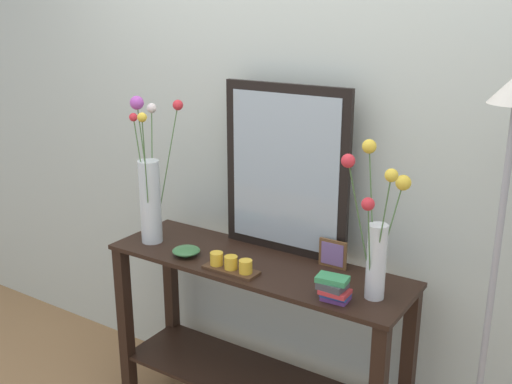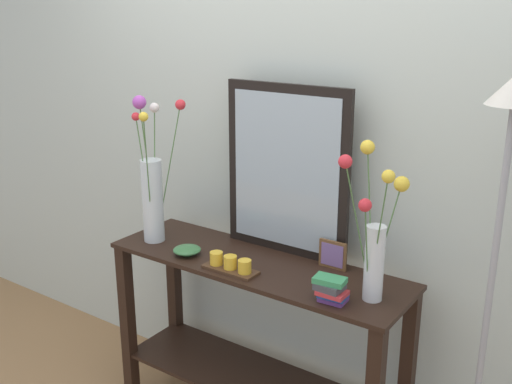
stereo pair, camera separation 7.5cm
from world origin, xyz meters
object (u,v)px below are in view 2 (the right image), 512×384
Objects in this scene: decorative_bowl at (187,250)px; book_stack at (331,289)px; tall_vase_left at (152,189)px; floor_lamp at (496,243)px; mirror_leaning at (286,171)px; console_table at (256,329)px; picture_frame_small at (333,255)px; candle_tray at (230,265)px; vase_right at (375,238)px.

book_stack is (0.74, -0.03, 0.03)m from decorative_bowl.
floor_lamp is (1.51, 0.08, 0.06)m from tall_vase_left.
mirror_leaning is 6.05× the size of decorative_bowl.
mirror_leaning reaches higher than decorative_bowl.
book_stack is at bearing -16.80° from console_table.
picture_frame_small is at bearing -8.56° from mirror_leaning.
picture_frame_small is at bearing 24.84° from console_table.
mirror_leaning is at bearing 22.13° from tall_vase_left.
book_stack is at bearing 0.06° from candle_tray.
vase_right is at bearing 1.41° from tall_vase_left.
floor_lamp is at bearing 0.99° from console_table.
picture_frame_small is 0.07× the size of floor_lamp.
tall_vase_left reaches higher than picture_frame_small.
tall_vase_left is 0.56m from candle_tray.
tall_vase_left is (-0.58, -0.24, -0.12)m from mirror_leaning.
vase_right is 4.78× the size of picture_frame_small.
picture_frame_small is (0.84, 0.20, -0.19)m from tall_vase_left.
floor_lamp is (0.96, 0.02, 0.63)m from console_table.
floor_lamp reaches higher than picture_frame_small.
candle_tray is at bearing -8.19° from tall_vase_left.
vase_right is 0.42m from floor_lamp.
vase_right is (1.09, 0.03, -0.00)m from tall_vase_left.
decorative_bowl is at bearing 174.18° from candle_tray.
decorative_bowl is at bearing -175.14° from vase_right.
picture_frame_small is (-0.25, 0.17, -0.19)m from vase_right.
mirror_leaning is 5.76× the size of book_stack.
picture_frame_small is at bearing 38.61° from candle_tray.
console_table is 0.72m from mirror_leaning.
console_table is 1.15m from floor_lamp.
candle_tray is at bearing -179.94° from book_stack.
decorative_bowl is (-0.85, -0.07, -0.23)m from vase_right.
decorative_bowl is (-0.26, 0.03, -0.01)m from candle_tray.
mirror_leaning is 0.57m from decorative_bowl.
picture_frame_small is 1.01× the size of decorative_bowl.
mirror_leaning is 1.10× the size of tall_vase_left.
console_table is 0.79m from tall_vase_left.
picture_frame_small is 0.96× the size of book_stack.
mirror_leaning reaches higher than tall_vase_left.
picture_frame_small is (0.30, 0.14, 0.39)m from console_table.
vase_right is 0.25m from book_stack.
candle_tray is at bearing -171.59° from floor_lamp.
floor_lamp is at bearing 5.48° from decorative_bowl.
book_stack is (0.14, -0.27, -0.01)m from picture_frame_small.
candle_tray is at bearing -5.82° from decorative_bowl.
picture_frame_small is 0.30m from book_stack.
book_stack is at bearing -4.22° from tall_vase_left.
decorative_bowl is at bearing -157.97° from picture_frame_small.
floor_lamp is (1.26, 0.12, 0.29)m from decorative_bowl.
mirror_leaning is at bearing 142.16° from book_stack.
floor_lamp is (0.66, -0.12, 0.25)m from picture_frame_small.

